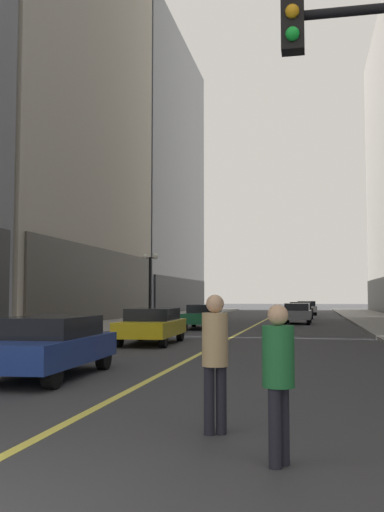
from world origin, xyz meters
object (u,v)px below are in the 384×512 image
object	(u,v)px
car_black	(300,310)
street_lamp_left_far	(150,272)
car_yellow	(152,324)
pedestrian_in_tan_trench	(215,352)
pedestrian_in_green_parka	(278,371)
car_blue	(47,344)
car_green	(204,315)
car_silver	(306,307)
car_grey	(297,313)

from	to	relation	value
car_black	street_lamp_left_far	distance (m)	15.52
car_yellow	car_black	xyz separation A→B (m)	(5.02, 26.20, -0.00)
pedestrian_in_tan_trench	car_black	bearing A→B (deg)	89.41
car_yellow	pedestrian_in_green_parka	xyz separation A→B (m)	(5.50, -14.97, 0.26)
car_blue	car_green	bearing A→B (deg)	90.20
car_black	pedestrian_in_tan_trench	bearing A→B (deg)	-90.59
car_yellow	pedestrian_in_tan_trench	xyz separation A→B (m)	(4.62, -13.71, 0.33)
car_green	car_silver	bearing A→B (deg)	77.81
pedestrian_in_tan_trench	car_blue	bearing A→B (deg)	134.64
car_grey	car_silver	distance (m)	18.21
pedestrian_in_green_parka	car_yellow	bearing A→B (deg)	110.17
car_black	car_silver	size ratio (longest dim) A/B	0.93
car_grey	car_green	bearing A→B (deg)	-126.95
car_green	car_grey	xyz separation A→B (m)	(4.94, 6.57, -0.01)
car_blue	pedestrian_in_green_parka	bearing A→B (deg)	-47.22
car_blue	pedestrian_in_green_parka	size ratio (longest dim) A/B	2.63
car_green	street_lamp_left_far	xyz separation A→B (m)	(-3.98, 3.06, 2.54)
car_grey	pedestrian_in_tan_trench	xyz separation A→B (m)	(-0.38, -31.00, 0.34)
pedestrian_in_tan_trench	car_grey	bearing A→B (deg)	89.30
car_blue	car_grey	size ratio (longest dim) A/B	1.09
car_green	pedestrian_in_tan_trench	world-z (taller)	pedestrian_in_tan_trench
car_green	street_lamp_left_far	distance (m)	5.62
pedestrian_in_tan_trench	pedestrian_in_green_parka	world-z (taller)	pedestrian_in_tan_trench
car_black	pedestrian_in_tan_trench	size ratio (longest dim) A/B	2.45
car_green	car_grey	distance (m)	8.22
car_silver	pedestrian_in_tan_trench	xyz separation A→B (m)	(-0.79, -49.20, 0.33)
street_lamp_left_far	car_blue	bearing A→B (deg)	-79.98
car_green	street_lamp_left_far	size ratio (longest dim) A/B	1.07
car_black	pedestrian_in_tan_trench	distance (m)	39.91
car_silver	pedestrian_in_green_parka	size ratio (longest dim) A/B	2.81
car_green	pedestrian_in_green_parka	world-z (taller)	pedestrian_in_green_parka
car_yellow	car_grey	xyz separation A→B (m)	(4.99, 17.29, -0.00)
car_yellow	pedestrian_in_green_parka	bearing A→B (deg)	-69.83
car_yellow	street_lamp_left_far	bearing A→B (deg)	105.92
car_silver	pedestrian_in_tan_trench	bearing A→B (deg)	-90.92
car_black	car_grey	bearing A→B (deg)	-90.20
car_yellow	car_blue	bearing A→B (deg)	-89.24
car_silver	car_green	bearing A→B (deg)	-102.19
car_blue	pedestrian_in_tan_trench	world-z (taller)	pedestrian_in_tan_trench
car_grey	car_yellow	bearing A→B (deg)	-106.11
car_silver	pedestrian_in_green_parka	world-z (taller)	pedestrian_in_green_parka
car_grey	pedestrian_in_green_parka	distance (m)	32.26
car_black	pedestrian_in_green_parka	size ratio (longest dim) A/B	2.61
car_blue	street_lamp_left_far	distance (m)	23.43
car_blue	car_yellow	size ratio (longest dim) A/B	1.00
street_lamp_left_far	car_green	bearing A→B (deg)	-37.54
car_yellow	pedestrian_in_green_parka	world-z (taller)	pedestrian_in_green_parka
pedestrian_in_tan_trench	street_lamp_left_far	bearing A→B (deg)	107.27
car_yellow	car_green	world-z (taller)	same
car_grey	car_black	distance (m)	8.91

